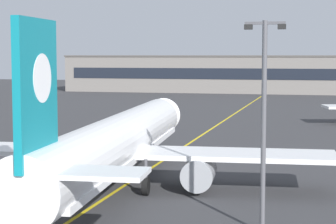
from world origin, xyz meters
TOP-DOWN VIEW (x-y plane):
  - taxiway_centreline at (0.00, 30.00)m, footprint 2.66×179.99m
  - airliner_foreground at (-0.48, 14.23)m, footprint 32.26×41.53m
  - apron_lamp_post at (11.04, 5.21)m, footprint 2.24×0.90m
  - safety_cone_by_nose_gear at (0.06, 30.60)m, footprint 0.44×0.44m
  - terminal_building at (11.87, 133.48)m, footprint 128.74×12.40m

SIDE VIEW (x-z plane):
  - taxiway_centreline at x=0.00m, z-range 0.00..0.01m
  - safety_cone_by_nose_gear at x=0.06m, z-range -0.02..0.53m
  - airliner_foreground at x=-0.48m, z-range -2.46..9.19m
  - terminal_building at x=11.87m, z-range 0.01..9.78m
  - apron_lamp_post at x=11.04m, z-range 0.30..12.06m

